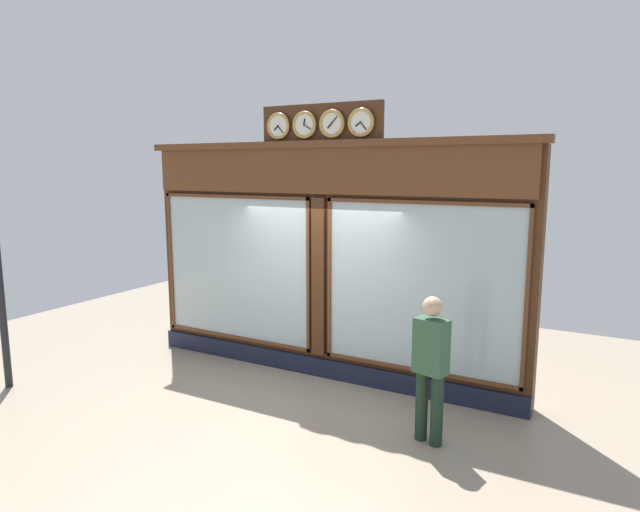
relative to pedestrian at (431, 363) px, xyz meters
name	(u,v)px	position (x,y,z in m)	size (l,w,h in m)	color
ground_plane	(193,463)	(2.03, 1.63, -0.93)	(14.00, 14.00, 0.00)	gray
shop_facade	(324,259)	(2.03, -1.30, 0.82)	(6.07, 0.42, 3.95)	#4C2B16
pedestrian	(431,363)	(0.00, 0.00, 0.00)	(0.41, 0.31, 1.69)	#1C2F21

